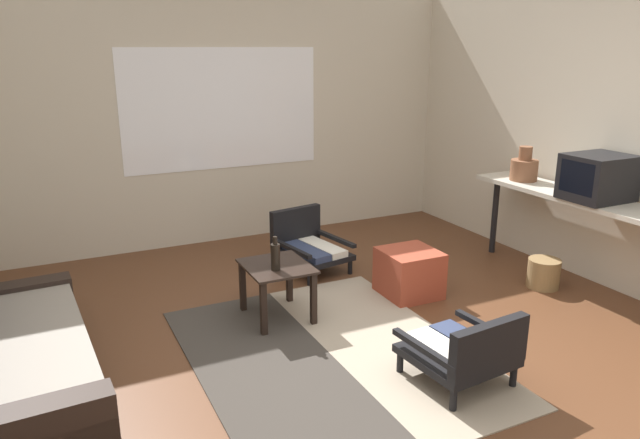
# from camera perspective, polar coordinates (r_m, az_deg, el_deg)

# --- Properties ---
(ground_plane) EXTENTS (7.80, 7.80, 0.00)m
(ground_plane) POSITION_cam_1_polar(r_m,az_deg,el_deg) (4.10, 4.31, -13.71)
(ground_plane) COLOR #56331E
(far_wall_with_window) EXTENTS (5.60, 0.13, 2.70)m
(far_wall_with_window) POSITION_cam_1_polar(r_m,az_deg,el_deg) (6.41, -9.50, 9.88)
(far_wall_with_window) COLOR beige
(far_wall_with_window) RESTS_ON ground
(side_wall_right) EXTENTS (0.12, 6.60, 2.70)m
(side_wall_right) POSITION_cam_1_polar(r_m,az_deg,el_deg) (5.63, 27.26, 7.43)
(side_wall_right) COLOR beige
(side_wall_right) RESTS_ON ground
(area_rug) EXTENTS (1.81, 2.32, 0.01)m
(area_rug) POSITION_cam_1_polar(r_m,az_deg,el_deg) (4.18, 1.04, -12.91)
(area_rug) COLOR #38332D
(area_rug) RESTS_ON ground
(couch) EXTENTS (0.80, 1.98, 0.76)m
(couch) POSITION_cam_1_polar(r_m,az_deg,el_deg) (4.18, -27.11, -11.41)
(couch) COLOR black
(couch) RESTS_ON ground
(coffee_table) EXTENTS (0.48, 0.55, 0.44)m
(coffee_table) POSITION_cam_1_polar(r_m,az_deg,el_deg) (4.59, -4.18, -5.55)
(coffee_table) COLOR black
(coffee_table) RESTS_ON ground
(armchair_by_window) EXTENTS (0.65, 0.72, 0.55)m
(armchair_by_window) POSITION_cam_1_polar(r_m,az_deg,el_deg) (5.63, -1.19, -2.38)
(armchair_by_window) COLOR black
(armchair_by_window) RESTS_ON ground
(armchair_striped_foreground) EXTENTS (0.63, 0.63, 0.50)m
(armchair_striped_foreground) POSITION_cam_1_polar(r_m,az_deg,el_deg) (3.85, 13.79, -12.13)
(armchair_striped_foreground) COLOR black
(armchair_striped_foreground) RESTS_ON ground
(ottoman_orange) EXTENTS (0.46, 0.46, 0.40)m
(ottoman_orange) POSITION_cam_1_polar(r_m,az_deg,el_deg) (5.10, 8.59, -5.11)
(ottoman_orange) COLOR #993D28
(ottoman_orange) RESTS_ON ground
(console_shelf) EXTENTS (0.46, 1.90, 0.83)m
(console_shelf) POSITION_cam_1_polar(r_m,az_deg,el_deg) (5.60, 22.85, 1.62)
(console_shelf) COLOR beige
(console_shelf) RESTS_ON ground
(crt_television) EXTENTS (0.50, 0.43, 0.38)m
(crt_television) POSITION_cam_1_polar(r_m,az_deg,el_deg) (5.38, 25.22, 3.70)
(crt_television) COLOR black
(crt_television) RESTS_ON console_shelf
(clay_vase) EXTENTS (0.25, 0.25, 0.32)m
(clay_vase) POSITION_cam_1_polar(r_m,az_deg,el_deg) (5.92, 19.09, 4.72)
(clay_vase) COLOR brown
(clay_vase) RESTS_ON console_shelf
(glass_bottle) EXTENTS (0.07, 0.07, 0.26)m
(glass_bottle) POSITION_cam_1_polar(r_m,az_deg,el_deg) (4.42, -4.32, -3.55)
(glass_bottle) COLOR black
(glass_bottle) RESTS_ON coffee_table
(wicker_basket) EXTENTS (0.28, 0.28, 0.26)m
(wicker_basket) POSITION_cam_1_polar(r_m,az_deg,el_deg) (5.59, 20.76, -4.87)
(wicker_basket) COLOR olive
(wicker_basket) RESTS_ON ground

